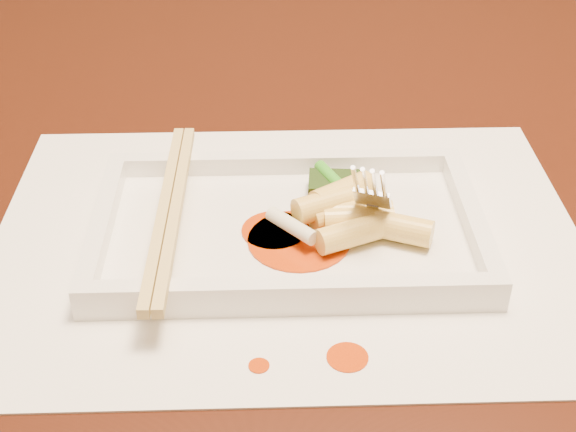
{
  "coord_description": "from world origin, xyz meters",
  "views": [
    {
      "loc": [
        -0.1,
        -0.62,
        1.08
      ],
      "look_at": [
        -0.09,
        -0.18,
        0.77
      ],
      "focal_mm": 50.0,
      "sensor_mm": 36.0,
      "label": 1
    }
  ],
  "objects_px": {
    "table": "(377,211)",
    "plate_base": "(288,233)",
    "placemat": "(288,239)",
    "chopstick_a": "(164,209)",
    "fork": "(396,117)"
  },
  "relations": [
    {
      "from": "table",
      "to": "plate_base",
      "type": "xyz_separation_m",
      "value": [
        -0.09,
        -0.18,
        0.11
      ]
    },
    {
      "from": "placemat",
      "to": "plate_base",
      "type": "height_order",
      "value": "plate_base"
    },
    {
      "from": "plate_base",
      "to": "chopstick_a",
      "type": "xyz_separation_m",
      "value": [
        -0.08,
        0.0,
        0.02
      ]
    },
    {
      "from": "plate_base",
      "to": "chopstick_a",
      "type": "height_order",
      "value": "chopstick_a"
    },
    {
      "from": "plate_base",
      "to": "chopstick_a",
      "type": "bearing_deg",
      "value": 180.0
    },
    {
      "from": "placemat",
      "to": "fork",
      "type": "height_order",
      "value": "fork"
    },
    {
      "from": "table",
      "to": "chopstick_a",
      "type": "height_order",
      "value": "chopstick_a"
    },
    {
      "from": "placemat",
      "to": "chopstick_a",
      "type": "relative_size",
      "value": 1.92
    },
    {
      "from": "plate_base",
      "to": "fork",
      "type": "height_order",
      "value": "fork"
    },
    {
      "from": "chopstick_a",
      "to": "fork",
      "type": "distance_m",
      "value": 0.16
    },
    {
      "from": "plate_base",
      "to": "table",
      "type": "bearing_deg",
      "value": 63.37
    },
    {
      "from": "chopstick_a",
      "to": "fork",
      "type": "xyz_separation_m",
      "value": [
        0.15,
        0.02,
        0.06
      ]
    },
    {
      "from": "placemat",
      "to": "plate_base",
      "type": "xyz_separation_m",
      "value": [
        0.0,
        0.0,
        0.0
      ]
    },
    {
      "from": "table",
      "to": "plate_base",
      "type": "bearing_deg",
      "value": -116.63
    },
    {
      "from": "placemat",
      "to": "fork",
      "type": "bearing_deg",
      "value": 14.42
    }
  ]
}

